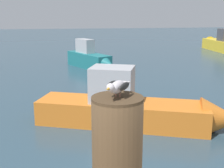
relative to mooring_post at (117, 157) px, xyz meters
The scene contains 5 objects.
mooring_post is the anchor object (origin of this frame).
seagull 0.63m from the mooring_post, 125.51° to the right, with size 0.27×0.35×0.14m.
boat_yellow 25.23m from the mooring_post, 58.09° to the left, with size 1.57×5.96×2.00m.
boat_teal 14.98m from the mooring_post, 84.75° to the left, with size 2.64×4.14×1.67m.
boat_orange 5.95m from the mooring_post, 72.31° to the left, with size 5.80×3.25×1.88m.
Camera 1 is at (-0.54, -2.73, 3.19)m, focal length 47.09 mm.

